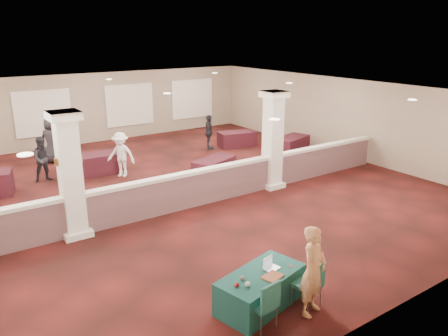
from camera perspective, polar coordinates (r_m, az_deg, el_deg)
ground at (r=14.38m, az=-6.94°, el=-3.03°), size 16.00×16.00×0.00m
wall_back at (r=21.21m, az=-17.28°, el=7.41°), size 16.00×0.04×3.20m
wall_front at (r=8.06m, az=20.38°, el=-8.59°), size 16.00×0.04×3.20m
wall_right at (r=18.85m, az=15.08°, el=6.43°), size 0.04×16.00×3.20m
ceiling at (r=13.61m, az=-7.43°, el=9.70°), size 16.00×16.00×0.02m
partition_wall at (r=12.95m, az=-3.94°, el=-2.60°), size 15.60×0.28×1.10m
column_left at (r=11.35m, az=-19.46°, el=-0.79°), size 0.72×0.72×3.20m
column_right at (r=14.32m, az=6.38°, el=3.75°), size 0.72×0.72×3.20m
sconce_left at (r=11.19m, az=-21.02°, el=0.73°), size 0.12×0.12×0.18m
sconce_right at (r=11.32m, az=-18.28°, el=1.20°), size 0.12×0.12×0.18m
near_table at (r=8.57m, az=4.80°, el=-15.53°), size 1.90×1.26×0.67m
conf_chair_main at (r=8.51m, az=11.31°, el=-14.33°), size 0.54×0.54×0.94m
conf_chair_side at (r=7.86m, az=5.38°, el=-16.94°), size 0.52×0.53×0.95m
woman at (r=8.23m, az=11.59°, el=-13.03°), size 0.72×0.60×1.72m
far_table_front_center at (r=15.62m, az=-1.31°, el=0.05°), size 1.83×1.36×0.67m
far_table_front_right at (r=18.95m, az=8.76°, el=3.01°), size 1.90×1.31×0.70m
far_table_back_center at (r=16.56m, az=-16.84°, el=0.43°), size 1.84×0.96×0.74m
far_table_back_right at (r=19.86m, az=1.68°, el=3.81°), size 1.76×1.14×0.66m
attendee_a at (r=16.27m, az=-22.48°, el=1.07°), size 0.76×0.44×1.57m
attendee_b at (r=15.97m, az=-13.31°, el=1.73°), size 1.04×1.08×1.61m
attendee_c at (r=19.23m, az=-1.99°, el=4.69°), size 0.84×0.99×1.53m
attendee_d at (r=18.47m, az=-21.59°, el=3.41°), size 1.01×0.93×1.82m
laptop_base at (r=8.55m, az=6.27°, el=-12.92°), size 0.34×0.28×0.02m
laptop_screen at (r=8.55m, az=5.71°, el=-12.06°), size 0.30×0.08×0.20m
screen_glow at (r=8.56m, az=5.74°, el=-12.15°), size 0.27×0.07×0.17m
knitting at (r=8.30m, az=6.36°, el=-13.91°), size 0.42×0.35×0.03m
yarn_cream at (r=7.97m, az=3.12°, el=-14.93°), size 0.10×0.10×0.10m
yarn_red at (r=7.96m, az=1.67°, el=-15.01°), size 0.09×0.09×0.09m
yarn_grey at (r=8.14m, az=2.40°, el=-14.19°), size 0.10×0.10×0.10m
scissors at (r=8.68m, az=8.71°, el=-12.55°), size 0.11×0.05×0.01m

